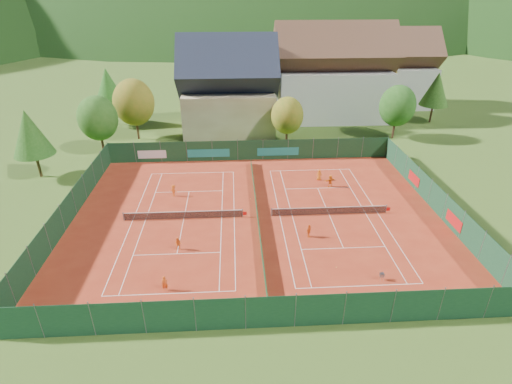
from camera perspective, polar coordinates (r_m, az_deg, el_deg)
The scene contains 33 objects.
ground at distance 43.93m, azimuth 0.15°, elevation -3.54°, with size 600.00×600.00×0.00m, color #37551A.
clay_pad at distance 43.92m, azimuth 0.15°, elevation -3.51°, with size 40.00×32.00×0.01m, color #9D2C17.
court_markings_left at distance 44.22m, azimuth -10.27°, elevation -3.76°, with size 11.03×23.83×0.00m.
court_markings_right at distance 45.05m, azimuth 10.38°, elevation -3.14°, with size 11.03×23.83×0.00m.
tennis_net_left at distance 43.95m, azimuth -10.13°, elevation -3.21°, with size 13.30×0.10×1.02m.
tennis_net_right at distance 44.84m, azimuth 10.62°, elevation -2.59°, with size 13.30×0.10×1.02m.
court_divider at distance 43.67m, azimuth 0.15°, elevation -2.96°, with size 0.03×28.80×1.00m.
fence_north at distance 57.62m, azimuth -1.27°, elevation 5.96°, with size 40.00×0.10×3.00m.
fence_south at distance 30.29m, azimuth 2.08°, elevation -16.80°, with size 40.00×0.04×3.00m.
fence_west at distance 46.59m, azimuth -25.24°, elevation -2.35°, with size 0.04×32.00×3.00m.
fence_east at distance 48.58m, azimuth 24.41°, elevation -0.96°, with size 0.09×32.00×3.00m.
chalet at distance 69.43m, azimuth -3.94°, elevation 14.13°, with size 16.20×12.00×16.00m.
hotel_block_a at distance 77.32m, azimuth 10.83°, elevation 15.69°, with size 21.60×11.00×17.25m.
hotel_block_b at distance 89.17m, azimuth 18.69°, elevation 15.81°, with size 17.28×10.00×15.50m.
tree_west_front at distance 63.23m, azimuth -21.67°, elevation 9.77°, with size 5.72×5.72×8.69m.
tree_west_mid at distance 67.53m, azimuth -17.06°, elevation 12.14°, with size 6.44×6.44×9.78m.
tree_west_back at distance 76.44m, azimuth -20.37°, elevation 13.87°, with size 5.60×5.60×10.00m.
tree_center at distance 62.75m, azimuth 4.49°, elevation 10.85°, with size 5.01×5.01×7.60m.
tree_east_front at distance 69.13m, azimuth 19.56°, elevation 11.53°, with size 5.72×5.72×8.69m.
tree_east_mid at distance 80.20m, azimuth 24.35°, elevation 13.24°, with size 5.04×5.04×9.00m.
tree_west_side at distance 58.23m, azimuth -29.61°, elevation 7.36°, with size 5.04×5.04×9.00m.
tree_east_back at distance 84.08m, azimuth 17.04°, elevation 15.49°, with size 7.15×7.15×10.86m.
mountain_backdrop at distance 279.80m, azimuth 3.17°, elevation 14.65°, with size 820.00×530.00×242.00m.
ball_hopper at distance 36.54m, azimuth 17.55°, elevation -11.23°, with size 0.34×0.34×0.80m.
loose_ball_0 at distance 40.15m, azimuth -16.28°, elevation -8.05°, with size 0.07×0.07×0.07m, color #CCD833.
loose_ball_1 at distance 37.27m, azimuth 11.40°, elevation -10.50°, with size 0.07×0.07×0.07m, color #CCD833.
loose_ball_2 at distance 47.46m, azimuth -0.78°, elevation -0.94°, with size 0.07×0.07×0.07m, color #CCD833.
player_left_near at distance 34.64m, azimuth -12.91°, elevation -12.63°, with size 0.52×0.34×1.43m, color #DB4C13.
player_left_mid at distance 39.07m, azimuth -11.04°, elevation -7.29°, with size 0.66×0.52×1.36m, color #E95714.
player_left_far at distance 48.80m, azimuth -11.69°, elevation 0.22°, with size 0.94×0.54×1.46m, color #E55814.
player_right_near at distance 40.52m, azimuth 7.57°, elevation -5.52°, with size 0.85×0.35×1.44m, color #DB4F13.
player_right_far_a at distance 52.36m, azimuth 9.01°, elevation 2.42°, with size 0.72×0.47×1.46m, color orange.
player_right_far_b at distance 50.83m, azimuth 10.56°, elevation 1.56°, with size 1.47×0.47×1.58m, color orange.
Camera 1 is at (-2.31, -37.55, 22.67)m, focal length 28.00 mm.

